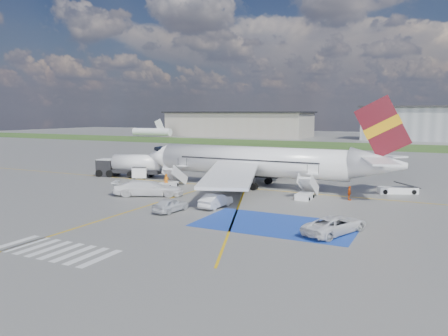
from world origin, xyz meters
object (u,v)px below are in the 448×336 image
(gpu_cart, at_px, (140,173))
(van_white_b, at_px, (148,186))
(car_silver_a, at_px, (171,205))
(airliner, at_px, (262,162))
(van_white_a, at_px, (336,222))
(car_silver_b, at_px, (216,200))
(fuel_tanker, at_px, (130,167))
(belt_loader, at_px, (398,190))

(gpu_cart, bearing_deg, van_white_b, -71.15)
(gpu_cart, bearing_deg, car_silver_a, -67.66)
(airliner, height_order, van_white_b, airliner)
(gpu_cart, xyz_separation_m, van_white_a, (32.89, -17.22, 0.16))
(car_silver_b, height_order, van_white_b, van_white_b)
(car_silver_a, bearing_deg, car_silver_b, -122.85)
(car_silver_a, bearing_deg, airliner, -92.26)
(fuel_tanker, bearing_deg, airliner, -10.17)
(airliner, xyz_separation_m, car_silver_b, (0.43, -14.11, -2.65))
(car_silver_a, bearing_deg, van_white_a, -175.78)
(car_silver_a, bearing_deg, belt_loader, -126.54)
(fuel_tanker, relative_size, car_silver_a, 2.52)
(airliner, relative_size, belt_loader, 7.26)
(belt_loader, relative_size, car_silver_a, 1.20)
(airliner, distance_m, car_silver_b, 14.36)
(gpu_cart, bearing_deg, car_silver_b, -55.59)
(airliner, height_order, van_white_a, airliner)
(airliner, bearing_deg, car_silver_a, -98.48)
(van_white_b, bearing_deg, belt_loader, -85.51)
(gpu_cart, height_order, belt_loader, gpu_cart)
(fuel_tanker, xyz_separation_m, car_silver_b, (22.06, -13.68, -0.74))
(fuel_tanker, distance_m, car_silver_a, 25.81)
(gpu_cart, distance_m, van_white_a, 37.12)
(fuel_tanker, height_order, gpu_cart, fuel_tanker)
(car_silver_a, height_order, car_silver_b, car_silver_b)
(airliner, xyz_separation_m, fuel_tanker, (-21.63, -0.43, -1.91))
(fuel_tanker, bearing_deg, car_silver_a, -54.01)
(van_white_a, bearing_deg, airliner, -31.29)
(airliner, distance_m, van_white_b, 15.58)
(fuel_tanker, distance_m, van_white_a, 39.77)
(gpu_cart, distance_m, car_silver_b, 23.36)
(airliner, height_order, car_silver_a, airliner)
(airliner, bearing_deg, belt_loader, 10.45)
(fuel_tanker, xyz_separation_m, van_white_a, (35.42, -18.07, -0.51))
(gpu_cart, height_order, van_white_a, van_white_a)
(car_silver_b, bearing_deg, belt_loader, -128.69)
(car_silver_a, distance_m, car_silver_b, 4.92)
(belt_loader, relative_size, car_silver_b, 1.12)
(fuel_tanker, height_order, belt_loader, fuel_tanker)
(car_silver_b, relative_size, van_white_a, 0.87)
(gpu_cart, bearing_deg, belt_loader, -15.33)
(belt_loader, bearing_deg, airliner, 166.05)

